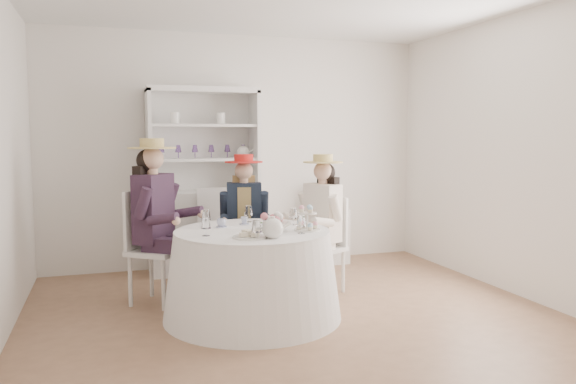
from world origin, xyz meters
name	(u,v)px	position (x,y,z in m)	size (l,w,h in m)	color
ground	(292,313)	(0.00, 0.00, 0.00)	(4.50, 4.50, 0.00)	brown
wall_back	(238,151)	(0.00, 2.00, 1.35)	(4.50, 4.50, 0.00)	white
wall_front	(415,174)	(0.00, -2.00, 1.35)	(4.50, 4.50, 0.00)	white
wall_right	(512,155)	(2.25, 0.00, 1.35)	(4.50, 4.50, 0.00)	white
tea_table	(252,274)	(-0.35, 0.01, 0.37)	(1.50, 1.50, 0.75)	white
hutch	(204,207)	(-0.46, 1.77, 0.73)	(1.24, 0.52, 2.06)	silver
side_table	(328,235)	(1.04, 1.75, 0.33)	(0.42, 0.42, 0.66)	silver
hatbox	(328,196)	(1.04, 1.75, 0.81)	(0.29, 0.29, 0.29)	black
guest_left	(156,211)	(-1.08, 0.65, 0.85)	(0.65, 0.62, 1.51)	silver
guest_mid	(244,212)	(-0.18, 0.97, 0.76)	(0.51, 0.54, 1.35)	silver
guest_right	(321,215)	(0.48, 0.53, 0.77)	(0.57, 0.52, 1.36)	silver
spare_chair	(214,228)	(-0.39, 1.52, 0.52)	(0.43, 0.43, 0.98)	silver
teacup_a	(221,224)	(-0.57, 0.22, 0.78)	(0.08, 0.08, 0.06)	white
teacup_b	(244,221)	(-0.34, 0.31, 0.78)	(0.06, 0.06, 0.06)	white
teacup_c	(268,221)	(-0.15, 0.22, 0.78)	(0.09, 0.09, 0.07)	white
flower_bowl	(276,227)	(-0.16, -0.07, 0.78)	(0.23, 0.23, 0.06)	white
flower_arrangement	(274,219)	(-0.15, 0.01, 0.83)	(0.18, 0.18, 0.06)	#CE6771
table_teapot	(273,228)	(-0.28, -0.40, 0.82)	(0.23, 0.17, 0.18)	white
sandwich_plate	(250,236)	(-0.45, -0.33, 0.76)	(0.27, 0.27, 0.06)	white
cupcake_stand	(307,221)	(0.09, -0.15, 0.82)	(0.22, 0.22, 0.21)	white
stemware_set	(252,221)	(-0.35, 0.01, 0.82)	(0.91, 0.95, 0.15)	white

